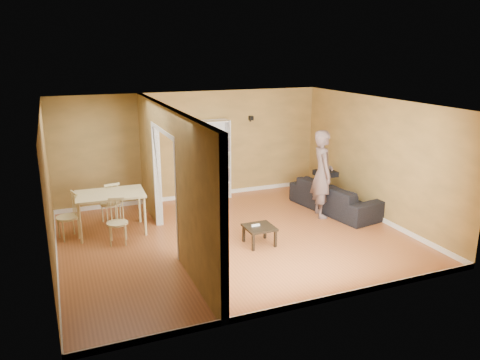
# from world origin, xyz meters

# --- Properties ---
(room_shell) EXTENTS (6.50, 6.50, 6.50)m
(room_shell) POSITION_xyz_m (0.00, 0.00, 1.30)
(room_shell) COLOR #A85E31
(room_shell) RESTS_ON ground
(partition) EXTENTS (0.22, 5.50, 2.60)m
(partition) POSITION_xyz_m (-1.20, 0.00, 1.30)
(partition) COLOR #B58E46
(partition) RESTS_ON ground
(wall_speaker) EXTENTS (0.10, 0.10, 0.10)m
(wall_speaker) POSITION_xyz_m (1.50, 2.69, 1.90)
(wall_speaker) COLOR black
(wall_speaker) RESTS_ON room_shell
(sofa) EXTENTS (2.40, 1.35, 0.86)m
(sofa) POSITION_xyz_m (2.70, 0.64, 0.43)
(sofa) COLOR black
(sofa) RESTS_ON ground
(person) EXTENTS (0.95, 0.82, 2.24)m
(person) POSITION_xyz_m (2.22, 0.46, 1.12)
(person) COLOR slate
(person) RESTS_ON ground
(bookshelf) EXTENTS (0.81, 0.35, 1.92)m
(bookshelf) POSITION_xyz_m (0.44, 2.60, 0.96)
(bookshelf) COLOR white
(bookshelf) RESTS_ON ground
(paper_box_navy_a) EXTENTS (0.41, 0.27, 0.21)m
(paper_box_navy_a) POSITION_xyz_m (0.47, 2.56, 0.51)
(paper_box_navy_a) COLOR #0D244A
(paper_box_navy_a) RESTS_ON bookshelf
(paper_box_teal) EXTENTS (0.42, 0.28, 0.22)m
(paper_box_teal) POSITION_xyz_m (0.41, 2.56, 0.89)
(paper_box_teal) COLOR #10857F
(paper_box_teal) RESTS_ON bookshelf
(paper_box_navy_b) EXTENTS (0.44, 0.29, 0.23)m
(paper_box_navy_b) POSITION_xyz_m (0.43, 2.56, 1.27)
(paper_box_navy_b) COLOR #16134E
(paper_box_navy_b) RESTS_ON bookshelf
(paper_box_navy_c) EXTENTS (0.44, 0.28, 0.22)m
(paper_box_navy_c) POSITION_xyz_m (0.44, 2.56, 1.49)
(paper_box_navy_c) COLOR #191359
(paper_box_navy_c) RESTS_ON bookshelf
(coffee_table) EXTENTS (0.54, 0.54, 0.36)m
(coffee_table) POSITION_xyz_m (0.32, -0.47, 0.31)
(coffee_table) COLOR black
(coffee_table) RESTS_ON ground
(game_controller) EXTENTS (0.16, 0.04, 0.03)m
(game_controller) POSITION_xyz_m (0.26, -0.42, 0.38)
(game_controller) COLOR white
(game_controller) RESTS_ON coffee_table
(dining_table) EXTENTS (1.32, 0.88, 0.82)m
(dining_table) POSITION_xyz_m (-2.16, 1.19, 0.74)
(dining_table) COLOR beige
(dining_table) RESTS_ON ground
(chair_left) EXTENTS (0.52, 0.52, 0.92)m
(chair_left) POSITION_xyz_m (-2.99, 1.17, 0.46)
(chair_left) COLOR beige
(chair_left) RESTS_ON ground
(chair_near) EXTENTS (0.46, 0.46, 0.87)m
(chair_near) POSITION_xyz_m (-2.13, 0.57, 0.43)
(chair_near) COLOR tan
(chair_near) RESTS_ON ground
(chair_far) EXTENTS (0.50, 0.50, 0.91)m
(chair_far) POSITION_xyz_m (-2.11, 1.74, 0.45)
(chair_far) COLOR tan
(chair_far) RESTS_ON ground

